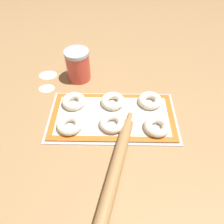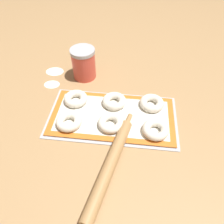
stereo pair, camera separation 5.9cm
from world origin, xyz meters
name	(u,v)px [view 2 (the right image)]	position (x,y,z in m)	size (l,w,h in m)	color
ground_plane	(112,117)	(0.00, 0.00, 0.00)	(2.80, 2.80, 0.00)	#A87F51
baking_tray	(112,116)	(0.00, 0.00, 0.00)	(0.53, 0.28, 0.01)	#B2B5BA
baking_mat	(112,115)	(0.00, 0.00, 0.01)	(0.51, 0.26, 0.00)	orange
bagel_front_left	(69,121)	(-0.17, -0.07, 0.03)	(0.10, 0.10, 0.03)	silver
bagel_front_center	(110,123)	(0.00, -0.05, 0.03)	(0.10, 0.10, 0.03)	silver
bagel_front_right	(155,130)	(0.17, -0.07, 0.03)	(0.10, 0.10, 0.03)	silver
bagel_back_left	(76,99)	(-0.17, 0.06, 0.03)	(0.10, 0.10, 0.03)	silver
bagel_back_center	(115,101)	(0.00, 0.07, 0.03)	(0.10, 0.10, 0.03)	silver
bagel_back_right	(152,103)	(0.16, 0.07, 0.03)	(0.10, 0.10, 0.03)	silver
flour_canister	(84,63)	(-0.17, 0.26, 0.08)	(0.12, 0.12, 0.15)	#DB4C3D
rolling_pin	(109,166)	(0.02, -0.24, 0.02)	(0.13, 0.48, 0.04)	#AD7F4C
flour_patch_near	(52,84)	(-0.32, 0.18, 0.00)	(0.08, 0.06, 0.00)	white
flour_patch_far	(55,71)	(-0.33, 0.28, 0.00)	(0.09, 0.07, 0.00)	white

